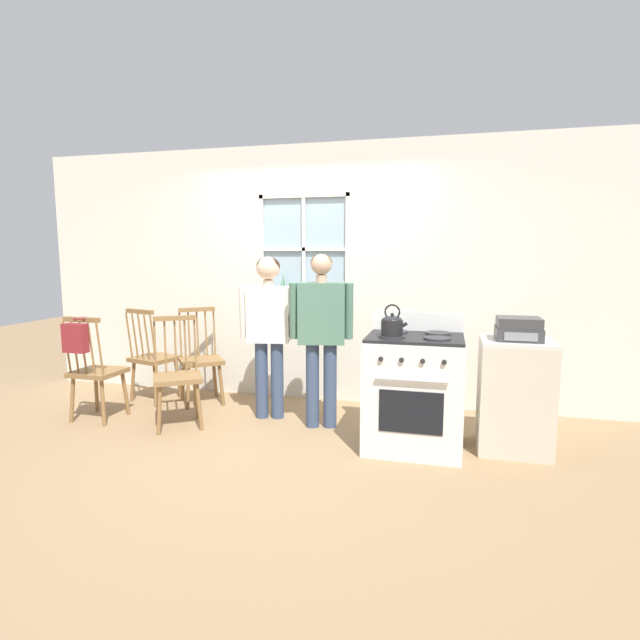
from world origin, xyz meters
name	(u,v)px	position (x,y,z in m)	size (l,w,h in m)	color
ground_plane	(272,444)	(0.00, 0.00, 0.00)	(16.00, 16.00, 0.00)	#937551
wall_back	(315,276)	(0.01, 1.40, 1.34)	(6.40, 0.16, 2.70)	silver
chair_by_window	(96,372)	(-1.82, 0.20, 0.46)	(0.43, 0.42, 1.00)	olive
chair_near_wall	(177,377)	(-0.99, 0.23, 0.46)	(0.57, 0.56, 1.00)	olive
chair_center_cluster	(201,360)	(-1.12, 0.94, 0.46)	(0.58, 0.57, 1.00)	olive
chair_near_stove	(153,359)	(-1.66, 0.88, 0.46)	(0.51, 0.50, 1.00)	olive
person_elderly_left	(269,320)	(-0.25, 0.65, 0.95)	(0.56, 0.27, 1.54)	#384766
person_teen_center	(321,325)	(0.29, 0.52, 0.94)	(0.58, 0.29, 1.57)	#384766
stove	(414,391)	(1.14, 0.23, 0.47)	(0.77, 0.68, 1.08)	white
kettle	(392,325)	(0.97, 0.10, 1.02)	(0.21, 0.17, 0.25)	black
potted_plant	(282,296)	(-0.34, 1.31, 1.12)	(0.16, 0.16, 0.34)	#42474C
handbag	(75,337)	(-1.83, -0.04, 0.83)	(0.22, 0.19, 0.31)	maroon
side_counter	(515,395)	(1.92, 0.38, 0.45)	(0.55, 0.50, 0.90)	beige
stereo	(519,329)	(1.92, 0.36, 0.99)	(0.34, 0.29, 0.18)	#38383A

